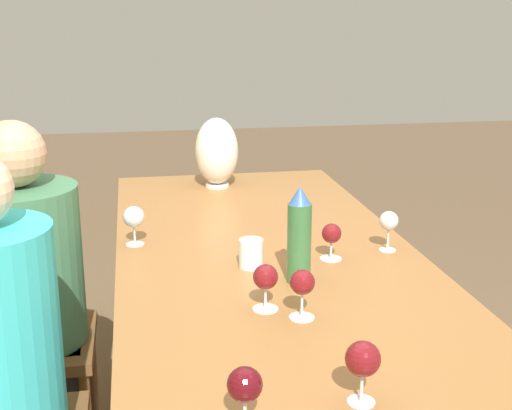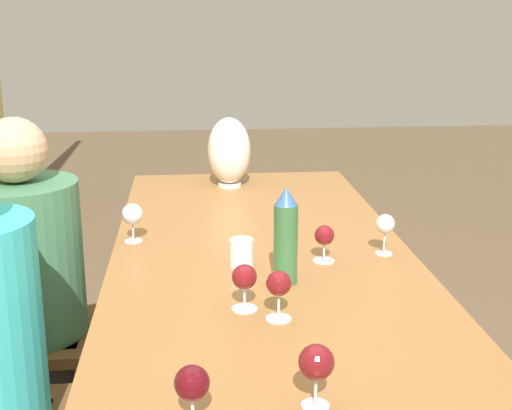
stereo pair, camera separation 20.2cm
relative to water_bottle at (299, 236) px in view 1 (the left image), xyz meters
The scene contains 13 objects.
dining_table 0.36m from the water_bottle, ahead, with size 2.29×0.99×0.78m.
water_bottle is the anchor object (origin of this frame).
water_tumbler 0.21m from the water_bottle, 39.78° to the left, with size 0.08×0.08×0.09m.
vase 1.18m from the water_bottle, ahead, with size 0.19×0.19×0.31m.
wine_glass_0 0.23m from the water_bottle, 143.40° to the left, with size 0.07×0.07×0.13m.
wine_glass_1 0.77m from the water_bottle, 158.85° to the left, with size 0.07×0.07×0.13m.
wine_glass_2 0.26m from the water_bottle, 168.50° to the left, with size 0.07×0.07×0.13m.
wine_glass_3 0.23m from the water_bottle, 40.98° to the right, with size 0.07×0.07×0.12m.
wine_glass_4 0.64m from the water_bottle, 48.00° to the left, with size 0.07×0.07×0.14m.
wine_glass_5 0.68m from the water_bottle, behind, with size 0.07×0.07×0.14m.
wine_glass_6 0.42m from the water_bottle, 58.52° to the right, with size 0.06×0.06×0.14m.
chair_far 1.10m from the water_bottle, 65.04° to the left, with size 0.44×0.44×0.90m.
person_far 0.98m from the water_bottle, 62.82° to the left, with size 0.40×0.40×1.21m.
Camera 1 is at (-2.20, 0.43, 1.57)m, focal length 50.00 mm.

